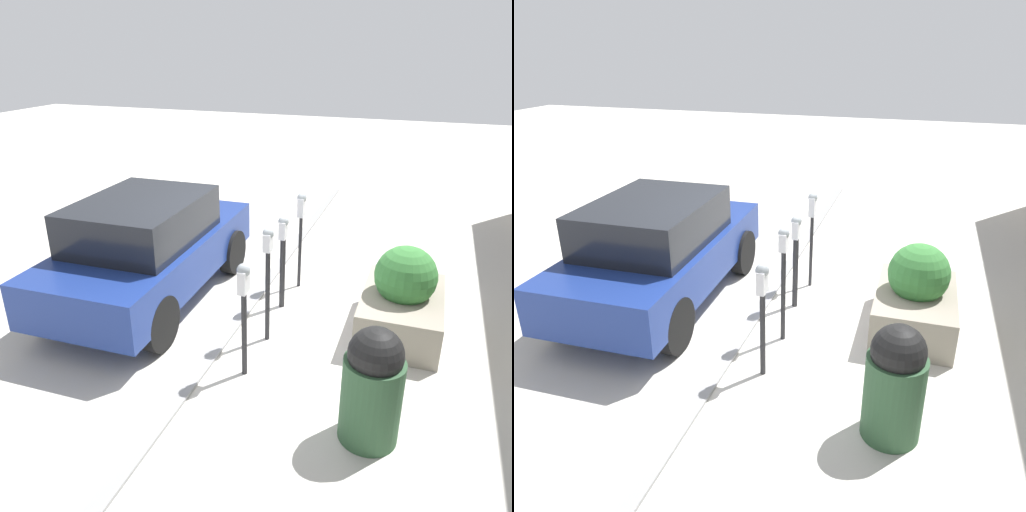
{
  "view_description": "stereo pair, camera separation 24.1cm",
  "coord_description": "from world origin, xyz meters",
  "views": [
    {
      "loc": [
        -5.68,
        -2.14,
        3.55
      ],
      "look_at": [
        0.0,
        -0.12,
        0.94
      ],
      "focal_mm": 35.0,
      "sensor_mm": 36.0,
      "label": 1
    },
    {
      "loc": [
        -5.76,
        -1.91,
        3.55
      ],
      "look_at": [
        0.0,
        -0.12,
        0.94
      ],
      "focal_mm": 35.0,
      "sensor_mm": 36.0,
      "label": 2
    }
  ],
  "objects": [
    {
      "name": "curb_strip",
      "position": [
        0.0,
        0.08,
        0.02
      ],
      "size": [
        13.5,
        0.16,
        0.04
      ],
      "color": "gray",
      "rests_on": "ground_plane"
    },
    {
      "name": "parking_meter_nearest",
      "position": [
        -1.23,
        -0.42,
        0.99
      ],
      "size": [
        0.18,
        0.15,
        1.39
      ],
      "color": "#232326",
      "rests_on": "ground_plane"
    },
    {
      "name": "planter_box",
      "position": [
        0.32,
        -2.02,
        0.46
      ],
      "size": [
        1.59,
        1.01,
        1.2
      ],
      "color": "gray",
      "rests_on": "ground_plane"
    },
    {
      "name": "parked_car_front",
      "position": [
        0.05,
        1.54,
        0.82
      ],
      "size": [
        3.9,
        1.79,
        1.57
      ],
      "rotation": [
        0.0,
        0.0,
        0.02
      ],
      "color": "navy",
      "rests_on": "ground_plane"
    },
    {
      "name": "parking_meter_second",
      "position": [
        -0.45,
        -0.43,
        1.06
      ],
      "size": [
        0.16,
        0.14,
        1.53
      ],
      "color": "#232326",
      "rests_on": "ground_plane"
    },
    {
      "name": "parking_meter_fourth",
      "position": [
        1.16,
        -0.42,
        1.13
      ],
      "size": [
        0.17,
        0.14,
        1.51
      ],
      "color": "#232326",
      "rests_on": "ground_plane"
    },
    {
      "name": "trash_bin",
      "position": [
        -1.77,
        -1.9,
        0.6
      ],
      "size": [
        0.57,
        0.57,
        1.21
      ],
      "color": "#2D5133",
      "rests_on": "ground_plane"
    },
    {
      "name": "ground_plane",
      "position": [
        0.0,
        0.0,
        0.0
      ],
      "size": [
        40.0,
        40.0,
        0.0
      ],
      "primitive_type": "plane",
      "color": "beige"
    },
    {
      "name": "parking_meter_middle",
      "position": [
        0.44,
        -0.36,
        0.89
      ],
      "size": [
        0.17,
        0.15,
        1.38
      ],
      "color": "#232326",
      "rests_on": "ground_plane"
    }
  ]
}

